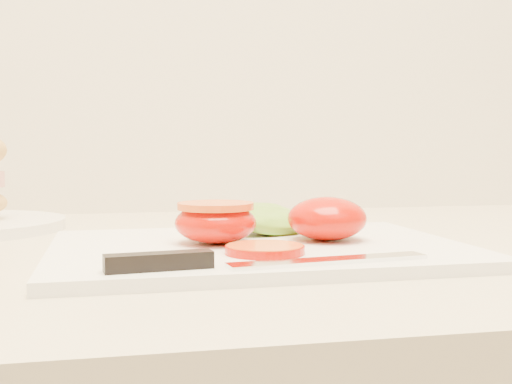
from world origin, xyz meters
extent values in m
cube|color=white|center=(-0.57, 1.61, 0.94)|extent=(0.36, 0.26, 0.01)
ellipsoid|color=red|center=(-0.50, 1.61, 0.96)|extent=(0.07, 0.07, 0.04)
ellipsoid|color=red|center=(-0.60, 1.62, 0.96)|extent=(0.07, 0.07, 0.04)
cylinder|color=#E24811|center=(-0.60, 1.62, 0.97)|extent=(0.07, 0.07, 0.01)
cylinder|color=orange|center=(-0.57, 1.55, 0.94)|extent=(0.06, 0.06, 0.01)
ellipsoid|color=#7DAF2E|center=(-0.54, 1.69, 0.95)|extent=(0.14, 0.14, 0.02)
cube|color=silver|center=(-0.54, 1.50, 0.94)|extent=(0.16, 0.04, 0.00)
cube|color=black|center=(-0.66, 1.50, 0.95)|extent=(0.08, 0.03, 0.01)
camera|label=1|loc=(-0.69, 1.06, 1.02)|focal=45.00mm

